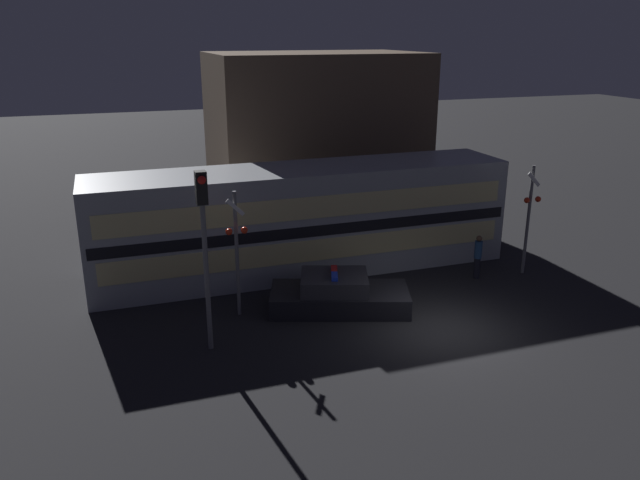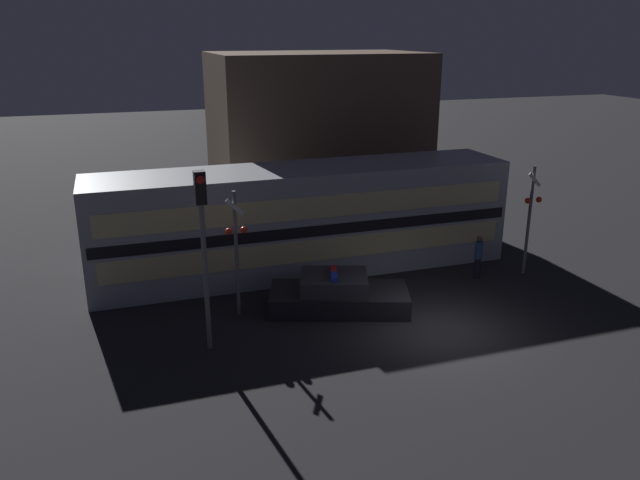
{
  "view_description": "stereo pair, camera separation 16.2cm",
  "coord_description": "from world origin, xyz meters",
  "px_view_note": "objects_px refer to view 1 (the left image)",
  "views": [
    {
      "loc": [
        -9.22,
        -15.01,
        8.7
      ],
      "look_at": [
        -2.47,
        4.49,
        1.79
      ],
      "focal_mm": 35.0,
      "sensor_mm": 36.0,
      "label": 1
    },
    {
      "loc": [
        -9.07,
        -15.07,
        8.7
      ],
      "look_at": [
        -2.47,
        4.49,
        1.79
      ],
      "focal_mm": 35.0,
      "sensor_mm": 36.0,
      "label": 2
    }
  ],
  "objects_px": {
    "pedestrian": "(478,256)",
    "traffic_light_corner": "(204,232)",
    "train": "(303,220)",
    "police_car": "(338,295)",
    "crossing_signal_near": "(529,214)"
  },
  "relations": [
    {
      "from": "pedestrian",
      "to": "crossing_signal_near",
      "type": "bearing_deg",
      "value": -4.71
    },
    {
      "from": "train",
      "to": "police_car",
      "type": "xyz_separation_m",
      "value": [
        -0.03,
        -3.86,
        -1.49
      ]
    },
    {
      "from": "train",
      "to": "traffic_light_corner",
      "type": "xyz_separation_m",
      "value": [
        -4.45,
        -5.19,
        1.55
      ]
    },
    {
      "from": "crossing_signal_near",
      "to": "traffic_light_corner",
      "type": "distance_m",
      "value": 12.44
    },
    {
      "from": "police_car",
      "to": "pedestrian",
      "type": "height_order",
      "value": "pedestrian"
    },
    {
      "from": "police_car",
      "to": "train",
      "type": "bearing_deg",
      "value": 108.6
    },
    {
      "from": "train",
      "to": "traffic_light_corner",
      "type": "distance_m",
      "value": 7.01
    },
    {
      "from": "traffic_light_corner",
      "to": "crossing_signal_near",
      "type": "bearing_deg",
      "value": 9.58
    },
    {
      "from": "police_car",
      "to": "crossing_signal_near",
      "type": "relative_size",
      "value": 1.18
    },
    {
      "from": "train",
      "to": "police_car",
      "type": "distance_m",
      "value": 4.14
    },
    {
      "from": "train",
      "to": "traffic_light_corner",
      "type": "bearing_deg",
      "value": -130.64
    },
    {
      "from": "traffic_light_corner",
      "to": "pedestrian",
      "type": "bearing_deg",
      "value": 12.23
    },
    {
      "from": "pedestrian",
      "to": "crossing_signal_near",
      "type": "height_order",
      "value": "crossing_signal_near"
    },
    {
      "from": "police_car",
      "to": "pedestrian",
      "type": "bearing_deg",
      "value": 27.75
    },
    {
      "from": "pedestrian",
      "to": "traffic_light_corner",
      "type": "relative_size",
      "value": 0.32
    }
  ]
}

